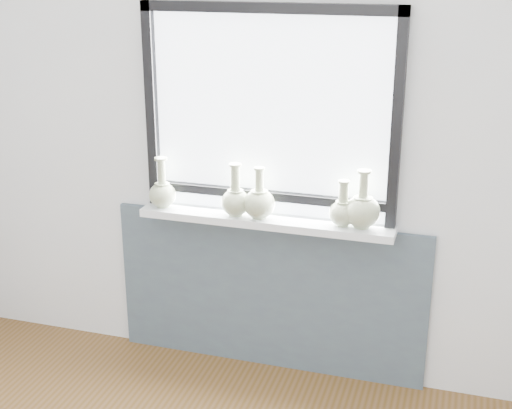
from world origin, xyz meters
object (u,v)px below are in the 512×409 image
(vase_b, at_px, (235,199))
(windowsill, at_px, (265,220))
(vase_d, at_px, (343,211))
(vase_e, at_px, (362,209))
(vase_c, at_px, (259,202))
(vase_a, at_px, (162,192))

(vase_b, bearing_deg, windowsill, 7.61)
(vase_d, distance_m, vase_e, 0.10)
(vase_b, bearing_deg, vase_c, -0.15)
(vase_c, xyz_separation_m, vase_e, (0.52, 0.02, 0.01))
(vase_e, bearing_deg, vase_b, -178.25)
(vase_d, bearing_deg, windowsill, 179.12)
(windowsill, xyz_separation_m, vase_d, (0.40, -0.01, 0.10))
(windowsill, distance_m, vase_a, 0.57)
(vase_c, bearing_deg, vase_e, 2.22)
(windowsill, bearing_deg, vase_a, -178.78)
(vase_b, height_order, vase_c, vase_b)
(windowsill, xyz_separation_m, vase_e, (0.49, -0.00, 0.11))
(vase_b, relative_size, vase_e, 0.94)
(windowsill, bearing_deg, vase_d, -0.88)
(vase_a, bearing_deg, vase_c, -0.93)
(vase_d, bearing_deg, vase_b, -178.52)
(vase_a, distance_m, vase_c, 0.53)
(vase_a, relative_size, vase_b, 0.99)
(vase_a, xyz_separation_m, vase_e, (1.05, 0.01, 0.01))
(vase_b, relative_size, vase_c, 1.03)
(windowsill, bearing_deg, vase_b, -172.39)
(vase_a, bearing_deg, vase_d, 0.35)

